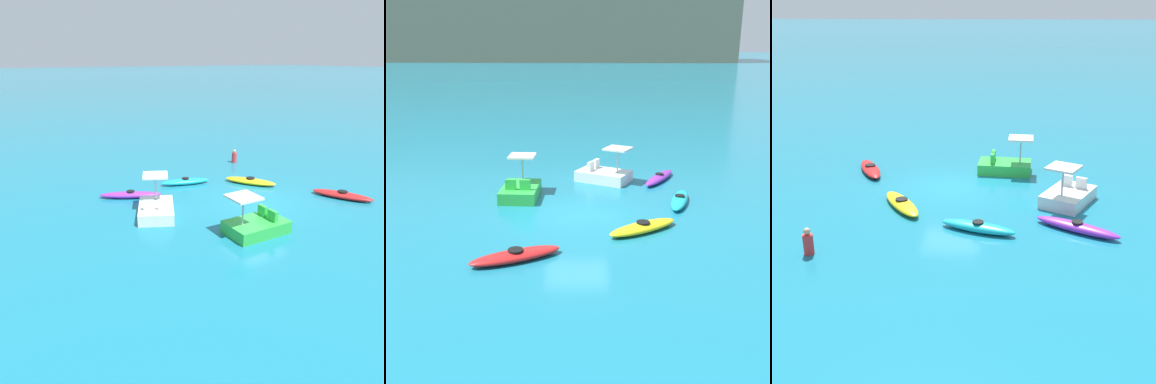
# 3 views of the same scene
# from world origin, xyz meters

# --- Properties ---
(ground_plane) EXTENTS (600.00, 600.00, 0.00)m
(ground_plane) POSITION_xyz_m (0.00, 0.00, 0.00)
(ground_plane) COLOR #19728C
(headland_cliff) EXTENTS (156.50, 42.18, 35.99)m
(headland_cliff) POSITION_xyz_m (-27.50, 156.93, 17.99)
(headland_cliff) COLOR #6B6651
(headland_cliff) RESTS_ON ground_plane
(kayak_red) EXTENTS (2.91, 1.89, 0.37)m
(kayak_red) POSITION_xyz_m (-1.84, -3.97, 0.16)
(kayak_red) COLOR red
(kayak_red) RESTS_ON ground_plane
(kayak_cyan) EXTENTS (1.40, 2.75, 0.37)m
(kayak_cyan) POSITION_xyz_m (4.21, 1.40, 0.16)
(kayak_cyan) COLOR #19B7C6
(kayak_cyan) RESTS_ON ground_plane
(kayak_purple) EXTENTS (2.04, 2.93, 0.37)m
(kayak_purple) POSITION_xyz_m (3.93, 4.78, 0.16)
(kayak_purple) COLOR purple
(kayak_purple) RESTS_ON ground_plane
(kayak_yellow) EXTENTS (2.79, 2.13, 0.37)m
(kayak_yellow) POSITION_xyz_m (2.32, -1.64, 0.16)
(kayak_yellow) COLOR yellow
(kayak_yellow) RESTS_ON ground_plane
(pedal_boat_white) EXTENTS (2.82, 2.46, 1.68)m
(pedal_boat_white) POSITION_xyz_m (1.29, 4.75, 0.34)
(pedal_boat_white) COLOR white
(pedal_boat_white) RESTS_ON ground_plane
(pedal_boat_green) EXTENTS (1.63, 2.52, 1.68)m
(pedal_boat_green) POSITION_xyz_m (-2.40, 2.27, 0.34)
(pedal_boat_green) COLOR green
(pedal_boat_green) RESTS_ON ground_plane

